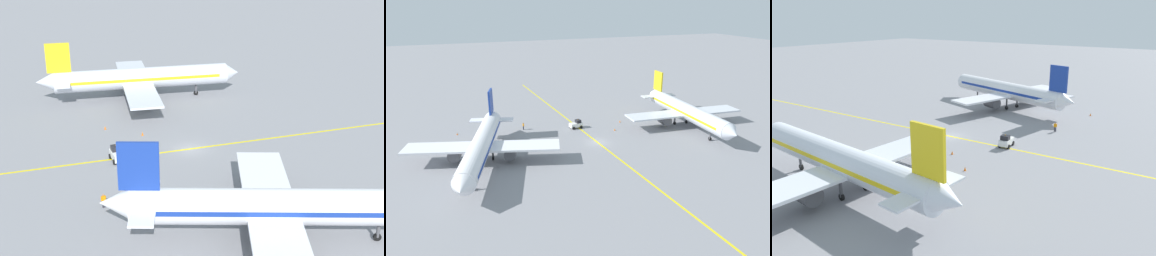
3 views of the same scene
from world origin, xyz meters
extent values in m
plane|color=gray|center=(0.00, 0.00, 0.00)|extent=(400.00, 400.00, 0.00)
cube|color=yellow|center=(0.00, 0.00, 0.00)|extent=(4.51, 119.94, 0.01)
cylinder|color=silver|center=(-23.41, -2.00, 3.80)|extent=(5.65, 30.18, 3.60)
cone|color=silver|center=(-22.30, 14.17, 3.80)|extent=(3.58, 2.63, 3.42)
cone|color=silver|center=(-24.54, -18.46, 4.10)|extent=(3.26, 3.20, 3.06)
cube|color=yellow|center=(-23.41, -2.00, 3.95)|extent=(5.49, 27.19, 0.50)
cube|color=silver|center=(-23.48, -2.99, 3.08)|extent=(28.29, 7.11, 0.36)
cylinder|color=#4C4C51|center=(-28.47, -2.65, 1.83)|extent=(2.41, 3.34, 2.20)
cylinder|color=#4C4C51|center=(-18.49, -3.34, 1.83)|extent=(2.41, 3.34, 2.20)
cube|color=yellow|center=(-24.37, -15.96, 8.10)|extent=(0.63, 4.02, 5.00)
cube|color=silver|center=(-24.34, -15.46, 4.20)|extent=(9.14, 3.01, 0.24)
cylinder|color=#4C4C51|center=(-22.75, 7.58, 1.40)|extent=(0.36, 0.36, 2.00)
cylinder|color=black|center=(-22.75, 7.58, 0.40)|extent=(0.33, 0.82, 0.80)
cylinder|color=#4C4C51|center=(-25.14, -3.88, 1.40)|extent=(0.36, 0.36, 2.00)
cylinder|color=black|center=(-25.14, -3.88, 0.40)|extent=(0.33, 0.82, 0.80)
cylinder|color=#4C4C51|center=(-21.95, -4.10, 1.40)|extent=(0.36, 0.36, 2.00)
cylinder|color=black|center=(-21.95, -4.10, 0.40)|extent=(0.33, 0.82, 0.80)
cylinder|color=white|center=(24.00, 2.65, 3.80)|extent=(12.06, 29.77, 3.60)
cone|color=white|center=(19.26, -13.16, 4.10)|extent=(3.79, 3.75, 3.06)
cube|color=#193899|center=(24.00, 2.65, 3.95)|extent=(11.24, 26.91, 0.50)
cube|color=white|center=(23.71, 1.69, 3.08)|extent=(28.31, 13.02, 0.36)
cylinder|color=#4C4C51|center=(18.92, 3.13, 1.83)|extent=(3.03, 3.70, 2.20)
cylinder|color=#4C4C51|center=(28.50, 0.26, 1.83)|extent=(3.03, 3.70, 2.20)
cube|color=#193899|center=(19.98, -10.76, 8.10)|extent=(1.49, 3.94, 5.00)
cube|color=white|center=(20.12, -10.28, 4.20)|extent=(9.31, 4.88, 0.24)
cylinder|color=#4C4C51|center=(26.75, 11.85, 1.40)|extent=(0.36, 0.36, 2.00)
cylinder|color=black|center=(26.75, 11.85, 0.40)|extent=(0.50, 0.85, 0.80)
cylinder|color=#4C4C51|center=(21.89, 1.19, 1.40)|extent=(0.36, 0.36, 2.00)
cylinder|color=black|center=(21.89, 1.19, 0.40)|extent=(0.50, 0.85, 0.80)
cylinder|color=#4C4C51|center=(24.96, 0.28, 1.40)|extent=(0.36, 0.36, 2.00)
cylinder|color=black|center=(24.96, 0.28, 0.40)|extent=(0.50, 0.85, 0.80)
cube|color=white|center=(0.99, -10.22, 0.80)|extent=(3.17, 1.88, 0.90)
cube|color=black|center=(0.44, -10.29, 1.60)|extent=(1.26, 1.41, 0.70)
sphere|color=orange|center=(0.44, -10.29, 2.03)|extent=(0.16, 0.16, 0.16)
cylinder|color=black|center=(0.12, -11.09, 0.35)|extent=(0.73, 0.34, 0.70)
cylinder|color=black|center=(-0.08, -9.61, 0.35)|extent=(0.73, 0.34, 0.70)
cylinder|color=black|center=(2.05, -10.84, 0.35)|extent=(0.73, 0.34, 0.70)
cylinder|color=black|center=(1.86, -9.35, 0.35)|extent=(0.73, 0.34, 0.70)
cylinder|color=#23232D|center=(12.69, -13.65, 0.42)|extent=(0.16, 0.16, 0.85)
cylinder|color=#23232D|center=(12.65, -13.45, 0.42)|extent=(0.16, 0.16, 0.85)
cube|color=orange|center=(12.67, -13.55, 1.15)|extent=(0.29, 0.40, 0.60)
cylinder|color=orange|center=(12.71, -13.79, 1.15)|extent=(0.10, 0.10, 0.55)
cylinder|color=orange|center=(12.62, -13.32, 1.15)|extent=(0.10, 0.10, 0.55)
sphere|color=#9E7051|center=(12.67, -13.55, 1.57)|extent=(0.22, 0.22, 0.22)
cone|color=orange|center=(-10.56, -10.38, 0.28)|extent=(0.32, 0.32, 0.55)
cone|color=orange|center=(-6.68, -5.38, 0.28)|extent=(0.32, 0.32, 0.55)
camera|label=1|loc=(65.27, -18.50, 30.30)|focal=50.00mm
camera|label=2|loc=(30.16, 66.84, 28.64)|focal=35.00mm
camera|label=3|loc=(-48.01, -36.37, 19.69)|focal=35.00mm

